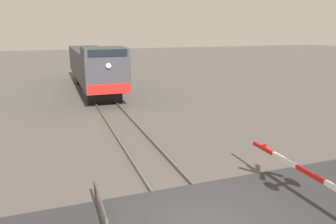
# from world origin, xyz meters

# --- Properties ---
(locomotive) EXTENTS (2.91, 15.88, 3.95)m
(locomotive) POSITION_xyz_m (0.00, 21.54, 2.06)
(locomotive) COLOR black
(locomotive) RESTS_ON ground_plane
(guard_railing) EXTENTS (0.08, 2.15, 0.95)m
(guard_railing) POSITION_xyz_m (-2.51, 1.05, 0.61)
(guard_railing) COLOR #4C4742
(guard_railing) RESTS_ON ground_plane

